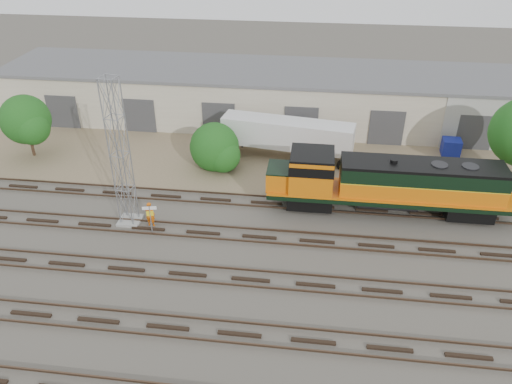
# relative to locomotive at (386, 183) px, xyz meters

# --- Properties ---
(ground) EXTENTS (140.00, 140.00, 0.00)m
(ground) POSITION_rel_locomotive_xyz_m (-8.75, -6.00, -2.46)
(ground) COLOR #47423A
(ground) RESTS_ON ground
(dirt_strip) EXTENTS (80.00, 16.00, 0.02)m
(dirt_strip) POSITION_rel_locomotive_xyz_m (-8.75, 9.00, -2.45)
(dirt_strip) COLOR #726047
(dirt_strip) RESTS_ON ground
(tracks) EXTENTS (80.00, 20.40, 0.28)m
(tracks) POSITION_rel_locomotive_xyz_m (-8.75, -9.00, -2.38)
(tracks) COLOR black
(tracks) RESTS_ON ground
(warehouse) EXTENTS (58.40, 10.40, 5.30)m
(warehouse) POSITION_rel_locomotive_xyz_m (-8.71, 16.98, 0.19)
(warehouse) COLOR beige
(warehouse) RESTS_ON ground
(locomotive) EXTENTS (17.93, 3.15, 4.31)m
(locomotive) POSITION_rel_locomotive_xyz_m (0.00, 0.00, 0.00)
(locomotive) COLOR black
(locomotive) RESTS_ON tracks
(signal_tower) EXTENTS (1.60, 1.60, 10.84)m
(signal_tower) POSITION_rel_locomotive_xyz_m (-18.37, -3.69, 2.81)
(signal_tower) COLOR gray
(signal_tower) RESTS_ON ground
(sign_post) EXTENTS (0.96, 0.26, 2.39)m
(sign_post) POSITION_rel_locomotive_xyz_m (-16.25, -5.10, -0.79)
(sign_post) COLOR gray
(sign_post) RESTS_ON ground
(worker) EXTENTS (0.75, 0.52, 1.95)m
(worker) POSITION_rel_locomotive_xyz_m (-16.69, -3.98, -1.49)
(worker) COLOR #DA5B0C
(worker) RESTS_ON ground
(semi_trailer) EXTENTS (11.88, 4.08, 3.59)m
(semi_trailer) POSITION_rel_locomotive_xyz_m (-7.53, 8.03, -0.21)
(semi_trailer) COLOR silver
(semi_trailer) RESTS_ON ground
(dumpster_blue) EXTENTS (1.70, 1.61, 1.50)m
(dumpster_blue) POSITION_rel_locomotive_xyz_m (7.03, 10.56, -1.71)
(dumpster_blue) COLOR navy
(dumpster_blue) RESTS_ON ground
(tree_west) EXTENTS (4.58, 4.36, 5.70)m
(tree_west) POSITION_rel_locomotive_xyz_m (-30.56, 5.41, 0.95)
(tree_west) COLOR #382619
(tree_west) RESTS_ON ground
(tree_mid) EXTENTS (4.47, 4.26, 4.26)m
(tree_mid) POSITION_rel_locomotive_xyz_m (-13.67, 5.39, -0.69)
(tree_mid) COLOR #382619
(tree_mid) RESTS_ON ground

